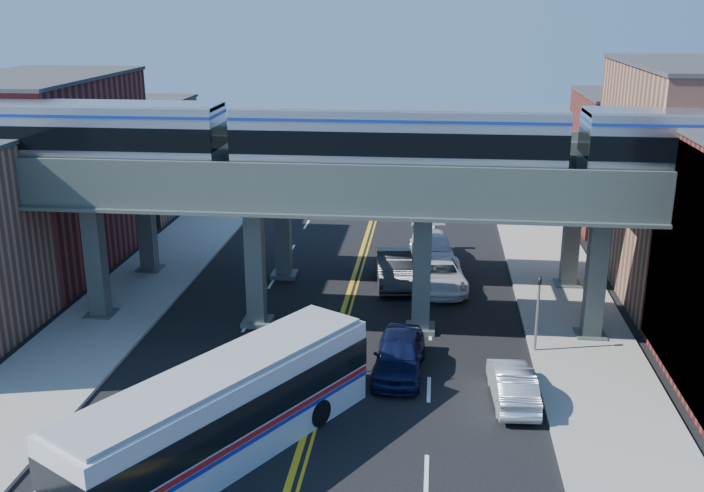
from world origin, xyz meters
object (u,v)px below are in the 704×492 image
(car_lane_a, at_px, (399,354))
(transit_train, at_px, (397,140))
(traffic_signal, at_px, (538,306))
(car_lane_b, at_px, (394,268))
(car_lane_d, at_px, (432,250))
(car_lane_c, at_px, (441,275))
(transit_bus, at_px, (224,413))
(stop_sign, at_px, (330,336))
(car_parked_curb, at_px, (513,385))

(car_lane_a, bearing_deg, transit_train, 98.08)
(traffic_signal, distance_m, car_lane_b, 10.96)
(transit_train, relative_size, car_lane_d, 7.39)
(car_lane_c, distance_m, car_lane_d, 4.28)
(car_lane_c, bearing_deg, transit_bus, -119.33)
(transit_bus, distance_m, car_lane_c, 19.15)
(stop_sign, bearing_deg, car_lane_a, 7.51)
(car_lane_b, bearing_deg, car_lane_a, -92.85)
(transit_bus, relative_size, car_lane_b, 2.24)
(car_lane_a, bearing_deg, stop_sign, -170.23)
(car_lane_d, distance_m, car_parked_curb, 17.17)
(transit_bus, distance_m, car_parked_curb, 11.48)
(car_lane_b, xyz_separation_m, car_lane_c, (2.61, -0.51, -0.13))
(car_parked_curb, bearing_deg, car_lane_c, -80.90)
(stop_sign, xyz_separation_m, car_parked_curb, (7.48, -1.65, -1.02))
(transit_bus, bearing_deg, car_lane_d, 13.54)
(transit_bus, distance_m, car_lane_a, 9.09)
(traffic_signal, height_order, car_lane_b, traffic_signal)
(traffic_signal, relative_size, car_lane_a, 0.80)
(traffic_signal, height_order, car_parked_curb, traffic_signal)
(stop_sign, height_order, transit_bus, transit_bus)
(traffic_signal, bearing_deg, transit_train, 162.82)
(transit_train, xyz_separation_m, car_lane_c, (2.25, 5.95, -8.44))
(car_lane_d, bearing_deg, stop_sign, -111.37)
(transit_train, height_order, transit_bus, transit_train)
(car_lane_c, xyz_separation_m, car_parked_curb, (2.80, -12.59, -0.03))
(car_lane_c, xyz_separation_m, car_lane_d, (-0.51, 4.25, 0.13))
(car_parked_curb, bearing_deg, car_lane_d, -82.30)
(car_parked_curb, bearing_deg, transit_bus, 22.58)
(traffic_signal, distance_m, car_parked_curb, 5.10)
(car_lane_a, bearing_deg, car_lane_b, 96.53)
(car_lane_d, xyz_separation_m, car_parked_curb, (3.31, -16.85, -0.16))
(transit_bus, distance_m, car_lane_d, 22.96)
(transit_train, bearing_deg, car_lane_d, 80.32)
(car_lane_d, bearing_deg, transit_train, -105.70)
(car_lane_b, bearing_deg, traffic_signal, -58.21)
(traffic_signal, distance_m, car_lane_a, 6.70)
(stop_sign, bearing_deg, transit_bus, -112.77)
(car_lane_a, distance_m, car_lane_d, 14.87)
(transit_train, height_order, car_lane_d, transit_train)
(transit_bus, bearing_deg, car_parked_curb, -32.78)
(car_lane_b, height_order, car_lane_d, car_lane_b)
(transit_train, xyz_separation_m, traffic_signal, (6.47, -2.00, -6.92))
(stop_sign, relative_size, transit_bus, 0.21)
(car_lane_b, distance_m, car_lane_d, 4.29)
(transit_train, bearing_deg, car_parked_curb, -52.75)
(car_lane_d, bearing_deg, traffic_signal, -74.83)
(car_lane_a, bearing_deg, transit_bus, -126.71)
(stop_sign, bearing_deg, car_parked_curb, -12.40)
(stop_sign, xyz_separation_m, transit_bus, (-2.79, -6.66, -0.08))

